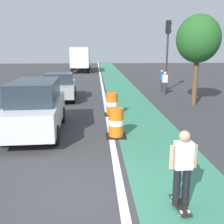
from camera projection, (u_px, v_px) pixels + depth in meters
ground_plane at (82, 196)px, 5.97m from camera, size 100.00×100.00×0.00m
bike_lane_strip at (127, 97)px, 17.74m from camera, size 2.50×80.00×0.01m
lane_divider_stripe at (104, 97)px, 17.66m from camera, size 0.20×80.00×0.01m
skateboarder_on_lane at (183, 168)px, 5.33m from camera, size 0.57×0.81×1.69m
parked_suv_nearest at (36, 107)px, 10.20m from camera, size 2.07×4.67×2.04m
parked_sedan_second at (60, 87)px, 16.75m from camera, size 2.10×4.20×1.70m
traffic_barrel_front at (116, 123)px, 9.82m from camera, size 0.73×0.73×1.09m
traffic_barrel_mid at (112, 104)px, 12.99m from camera, size 0.73×0.73×1.09m
delivery_truck_down_block at (81, 58)px, 35.83m from camera, size 2.36×7.60×3.23m
traffic_light_corner at (168, 44)px, 19.26m from camera, size 0.41×0.32×5.10m
pedestrian_crossing at (165, 82)px, 18.49m from camera, size 0.34×0.20×1.61m
pedestrian_waiting at (162, 80)px, 19.89m from camera, size 0.34×0.20×1.61m
street_tree_sidewalk at (198, 39)px, 14.54m from camera, size 2.40×2.40×5.00m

